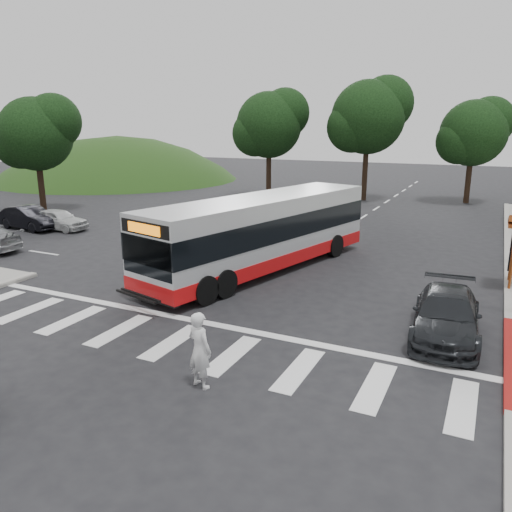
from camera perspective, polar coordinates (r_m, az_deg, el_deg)
The scene contains 14 objects.
ground at distance 19.17m, azimuth -0.91°, elevation -4.20°, with size 140.00×140.00×0.00m, color black.
curb_east at distance 24.98m, azimuth 26.84°, elevation -1.12°, with size 0.30×40.00×0.15m, color #9E9991.
curb_east_red at distance 15.50m, azimuth 27.05°, elevation -10.36°, with size 0.32×6.00×0.15m, color maroon.
hillside_nw at distance 61.52m, azimuth -15.34°, elevation 8.46°, with size 44.00×44.00×10.00m, color #1A3A12.
crosswalk_ladder at distance 15.18m, azimuth -9.52°, elevation -9.66°, with size 18.00×2.60×0.01m, color silver.
tree_north_a at distance 43.45m, azimuth 12.81°, elevation 15.35°, with size 6.60×6.15×10.17m.
tree_north_b at distance 44.31m, azimuth 23.68°, elevation 12.85°, with size 5.72×5.33×8.43m.
tree_north_c at distance 44.13m, azimuth 1.62°, elevation 14.86°, with size 6.16×5.74×9.30m.
tree_west_a at distance 39.93m, azimuth -23.76°, elevation 12.76°, with size 5.72×5.33×8.43m.
transit_bus at distance 21.76m, azimuth 0.72°, elevation 2.54°, with size 2.72×12.55×3.24m, color silver, non-canonical shape.
pedestrian at distance 12.33m, azimuth -6.46°, elevation -10.61°, with size 0.71×0.46×1.94m, color white.
dark_sedan at distance 16.19m, azimuth 20.92°, elevation -6.30°, with size 1.91×4.70×1.36m, color black.
west_car_white at distance 32.70m, azimuth -21.65°, elevation 3.91°, with size 1.53×3.81×1.30m, color silver.
west_car_black at distance 33.62m, azimuth -24.50°, elevation 4.00°, with size 1.51×4.33×1.43m, color black.
Camera 1 is at (8.15, -16.19, 6.24)m, focal length 35.00 mm.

